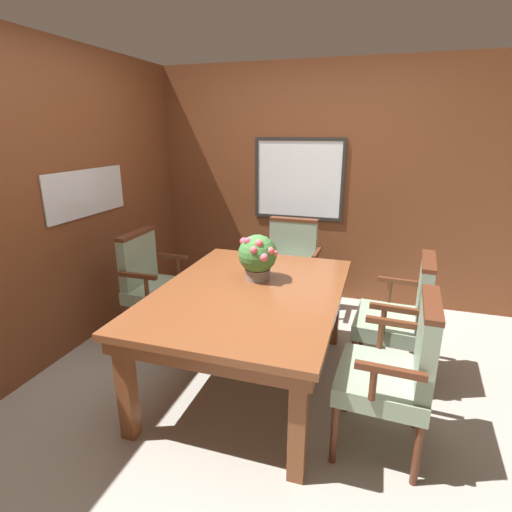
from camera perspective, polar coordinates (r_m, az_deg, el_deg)
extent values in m
plane|color=#A39E93|center=(3.03, -1.50, -18.61)|extent=(14.00, 14.00, 0.00)
cube|color=brown|center=(4.35, 6.82, 10.06)|extent=(7.20, 0.06, 2.45)
cube|color=white|center=(4.31, 6.11, 10.85)|extent=(0.88, 0.01, 0.78)
cube|color=#282623|center=(4.28, 6.28, 16.28)|extent=(0.95, 0.02, 0.04)
cube|color=#282623|center=(4.38, 5.93, 5.52)|extent=(0.95, 0.02, 0.03)
cube|color=#282623|center=(4.43, 0.15, 11.11)|extent=(0.03, 0.02, 0.78)
cube|color=#282623|center=(4.24, 12.29, 10.44)|extent=(0.04, 0.02, 0.78)
cube|color=brown|center=(3.39, -28.55, 5.92)|extent=(0.06, 7.20, 2.45)
cube|color=silver|center=(3.70, -22.99, 8.33)|extent=(0.01, 0.94, 0.39)
cube|color=brown|center=(2.58, -17.98, -17.40)|extent=(0.09, 0.09, 0.68)
cube|color=brown|center=(2.24, 6.04, -22.79)|extent=(0.09, 0.09, 0.68)
cube|color=brown|center=(3.74, -4.74, -5.21)|extent=(0.09, 0.09, 0.68)
cube|color=brown|center=(3.51, 11.11, -7.09)|extent=(0.09, 0.09, 0.68)
cube|color=brown|center=(2.81, -0.93, -6.54)|extent=(1.18, 1.65, 0.09)
cube|color=brown|center=(2.78, -0.94, -5.27)|extent=(1.24, 1.71, 0.04)
cylinder|color=#562B19|center=(2.80, 12.79, -17.64)|extent=(0.04, 0.04, 0.38)
cylinder|color=#562B19|center=(2.45, 11.11, -23.61)|extent=(0.04, 0.04, 0.38)
cylinder|color=#562B19|center=(2.80, 21.93, -18.63)|extent=(0.04, 0.04, 0.38)
cylinder|color=#562B19|center=(2.44, 22.02, -24.80)|extent=(0.04, 0.04, 0.38)
cube|color=gray|center=(2.47, 17.50, -16.58)|extent=(0.51, 0.54, 0.11)
cube|color=gray|center=(2.34, 23.18, -11.50)|extent=(0.10, 0.48, 0.44)
cube|color=#562B19|center=(2.24, 23.90, -6.25)|extent=(0.11, 0.48, 0.03)
cylinder|color=#562B19|center=(2.63, 17.38, -10.65)|extent=(0.04, 0.04, 0.18)
cube|color=#562B19|center=(2.59, 19.20, -9.02)|extent=(0.34, 0.05, 0.04)
cylinder|color=#562B19|center=(2.17, 16.37, -17.10)|extent=(0.04, 0.04, 0.18)
cube|color=#562B19|center=(2.12, 18.63, -15.27)|extent=(0.34, 0.05, 0.04)
cylinder|color=#562B19|center=(3.44, -11.95, -10.54)|extent=(0.04, 0.04, 0.38)
cylinder|color=#562B19|center=(3.80, -8.62, -7.52)|extent=(0.04, 0.04, 0.38)
cylinder|color=#562B19|center=(3.65, -17.92, -9.32)|extent=(0.04, 0.04, 0.38)
cylinder|color=#562B19|center=(3.99, -14.20, -6.60)|extent=(0.04, 0.04, 0.38)
cube|color=gray|center=(3.61, -13.43, -4.94)|extent=(0.49, 0.52, 0.11)
cube|color=gray|center=(3.62, -16.52, -0.51)|extent=(0.08, 0.48, 0.44)
cube|color=#562B19|center=(3.56, -16.84, 3.05)|extent=(0.09, 0.48, 0.03)
cylinder|color=#562B19|center=(3.33, -15.37, -4.34)|extent=(0.04, 0.04, 0.18)
cube|color=#562B19|center=(3.34, -16.56, -2.71)|extent=(0.34, 0.04, 0.04)
cylinder|color=#562B19|center=(3.76, -11.07, -1.48)|extent=(0.04, 0.04, 0.18)
cube|color=#562B19|center=(3.76, -12.13, -0.05)|extent=(0.34, 0.04, 0.04)
cylinder|color=#562B19|center=(3.45, 14.87, -10.69)|extent=(0.04, 0.04, 0.38)
cylinder|color=#562B19|center=(3.05, 13.70, -14.57)|extent=(0.04, 0.04, 0.38)
cylinder|color=#562B19|center=(3.44, 22.07, -11.53)|extent=(0.04, 0.04, 0.38)
cylinder|color=#562B19|center=(3.04, 21.97, -15.56)|extent=(0.04, 0.04, 0.38)
cube|color=gray|center=(3.12, 18.59, -9.12)|extent=(0.52, 0.55, 0.11)
cube|color=gray|center=(3.01, 22.95, -4.89)|extent=(0.11, 0.48, 0.44)
cube|color=#562B19|center=(2.94, 23.49, -0.68)|extent=(0.12, 0.48, 0.03)
cylinder|color=#562B19|center=(3.31, 18.53, -4.78)|extent=(0.04, 0.04, 0.18)
cube|color=#562B19|center=(3.27, 19.96, -3.44)|extent=(0.34, 0.06, 0.04)
cylinder|color=#562B19|center=(2.82, 17.75, -8.69)|extent=(0.04, 0.04, 0.18)
cube|color=#562B19|center=(2.78, 19.43, -7.17)|extent=(0.34, 0.06, 0.04)
cylinder|color=#562B19|center=(3.88, 0.40, -6.72)|extent=(0.04, 0.04, 0.38)
cylinder|color=#562B19|center=(3.78, 7.06, -7.58)|extent=(0.04, 0.04, 0.38)
cylinder|color=#562B19|center=(4.26, 2.21, -4.47)|extent=(0.04, 0.04, 0.38)
cylinder|color=#562B19|center=(4.16, 8.28, -5.18)|extent=(0.04, 0.04, 0.38)
cube|color=gray|center=(3.92, 4.57, -2.67)|extent=(0.53, 0.50, 0.11)
cube|color=gray|center=(4.03, 5.38, 1.94)|extent=(0.48, 0.09, 0.44)
cube|color=#562B19|center=(3.97, 5.48, 5.18)|extent=(0.48, 0.10, 0.03)
cylinder|color=#562B19|center=(3.91, 0.69, -0.40)|extent=(0.04, 0.04, 0.18)
cube|color=#562B19|center=(3.95, 1.02, 1.18)|extent=(0.04, 0.34, 0.04)
cylinder|color=#562B19|center=(3.79, 8.41, -1.20)|extent=(0.04, 0.04, 0.18)
cube|color=#562B19|center=(3.83, 8.68, 0.44)|extent=(0.04, 0.34, 0.04)
cylinder|color=gray|center=(2.95, 0.22, -2.57)|extent=(0.17, 0.17, 0.08)
cylinder|color=gray|center=(2.94, 0.22, -1.99)|extent=(0.19, 0.19, 0.02)
sphere|color=#427F3D|center=(2.90, 0.22, 0.30)|extent=(0.28, 0.28, 0.28)
sphere|color=#E25F72|center=(2.78, 1.15, -0.22)|extent=(0.06, 0.06, 0.06)
sphere|color=#DE5563|center=(2.77, -0.33, 0.83)|extent=(0.05, 0.05, 0.05)
sphere|color=#E05068|center=(2.89, -1.75, 2.07)|extent=(0.06, 0.06, 0.06)
sphere|color=#EC5E66|center=(3.03, 0.10, 1.03)|extent=(0.05, 0.05, 0.05)
sphere|color=#E24F72|center=(2.83, -1.21, 2.11)|extent=(0.06, 0.06, 0.06)
sphere|color=#EE585B|center=(2.81, 2.11, 0.73)|extent=(0.05, 0.05, 0.05)
sphere|color=#EB6666|center=(2.85, 2.68, 0.38)|extent=(0.05, 0.05, 0.05)
sphere|color=#EC5B60|center=(2.79, 0.42, 1.80)|extent=(0.06, 0.06, 0.06)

